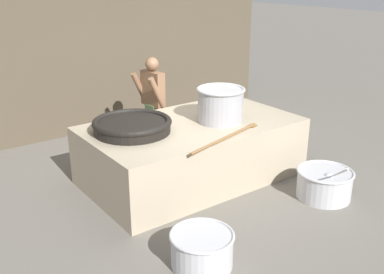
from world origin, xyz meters
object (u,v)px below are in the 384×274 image
object	(u,v)px
giant_wok_near	(132,125)
stock_pot	(221,104)
prep_bowl_meat	(202,248)
cook	(153,101)
prep_bowl_vegetables	(324,182)

from	to	relation	value
giant_wok_near	stock_pot	world-z (taller)	stock_pot
stock_pot	prep_bowl_meat	size ratio (longest dim) A/B	1.02
cook	prep_bowl_meat	distance (m)	3.57
prep_bowl_vegetables	prep_bowl_meat	bearing A→B (deg)	-174.68
giant_wok_near	stock_pot	xyz separation A→B (m)	(1.30, -0.37, 0.17)
prep_bowl_meat	cook	bearing A→B (deg)	66.63
stock_pot	cook	bearing A→B (deg)	98.79
stock_pot	prep_bowl_meat	xyz separation A→B (m)	(-1.63, -1.67, -0.95)
prep_bowl_meat	stock_pot	bearing A→B (deg)	45.70
giant_wok_near	prep_bowl_vegetables	xyz separation A→B (m)	(2.02, -1.82, -0.76)
prep_bowl_vegetables	prep_bowl_meat	distance (m)	2.36
stock_pot	prep_bowl_vegetables	bearing A→B (deg)	-63.72
giant_wok_near	prep_bowl_meat	bearing A→B (deg)	-99.13
cook	prep_bowl_vegetables	xyz separation A→B (m)	(0.96, -3.00, -0.67)
stock_pot	prep_bowl_meat	bearing A→B (deg)	-134.30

